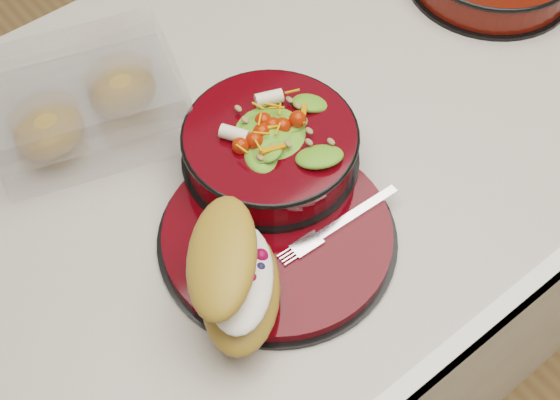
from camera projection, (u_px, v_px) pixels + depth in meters
island_counter at (348, 241)px, 1.43m from camera, size 1.24×0.74×0.90m
dinner_plate at (278, 235)px, 0.89m from camera, size 0.28×0.28×0.02m
salad_bowl at (270, 141)px, 0.91m from camera, size 0.22×0.22×0.09m
croissant at (236, 275)px, 0.80m from camera, size 0.16×0.18×0.09m
fork at (342, 222)px, 0.89m from camera, size 0.15×0.02×0.00m
pastry_box at (84, 103)px, 0.96m from camera, size 0.27×0.23×0.09m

